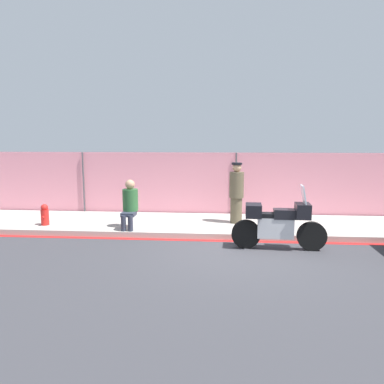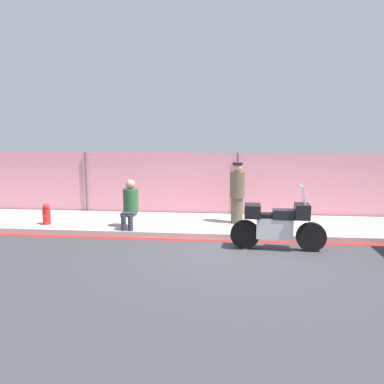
{
  "view_description": "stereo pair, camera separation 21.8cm",
  "coord_description": "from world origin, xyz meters",
  "px_view_note": "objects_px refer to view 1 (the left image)",
  "views": [
    {
      "loc": [
        -0.41,
        -8.38,
        2.56
      ],
      "look_at": [
        -1.22,
        1.34,
        1.15
      ],
      "focal_mm": 35.0,
      "sensor_mm": 36.0,
      "label": 1
    },
    {
      "loc": [
        -0.2,
        -8.36,
        2.56
      ],
      "look_at": [
        -1.22,
        1.34,
        1.15
      ],
      "focal_mm": 35.0,
      "sensor_mm": 36.0,
      "label": 2
    }
  ],
  "objects_px": {
    "motorcycle": "(278,223)",
    "person_seated_on_curb": "(130,202)",
    "officer_standing": "(236,192)",
    "fire_hydrant": "(45,215)"
  },
  "relations": [
    {
      "from": "motorcycle",
      "to": "person_seated_on_curb",
      "type": "distance_m",
      "value": 3.94
    },
    {
      "from": "motorcycle",
      "to": "officer_standing",
      "type": "relative_size",
      "value": 1.26
    },
    {
      "from": "officer_standing",
      "to": "person_seated_on_curb",
      "type": "relative_size",
      "value": 1.32
    },
    {
      "from": "motorcycle",
      "to": "fire_hydrant",
      "type": "bearing_deg",
      "value": 171.17
    },
    {
      "from": "fire_hydrant",
      "to": "officer_standing",
      "type": "bearing_deg",
      "value": 7.72
    },
    {
      "from": "officer_standing",
      "to": "fire_hydrant",
      "type": "relative_size",
      "value": 2.91
    },
    {
      "from": "officer_standing",
      "to": "person_seated_on_curb",
      "type": "height_order",
      "value": "officer_standing"
    },
    {
      "from": "motorcycle",
      "to": "fire_hydrant",
      "type": "xyz_separation_m",
      "value": [
        -6.22,
        1.29,
        -0.17
      ]
    },
    {
      "from": "officer_standing",
      "to": "fire_hydrant",
      "type": "xyz_separation_m",
      "value": [
        -5.33,
        -0.72,
        -0.59
      ]
    },
    {
      "from": "officer_standing",
      "to": "fire_hydrant",
      "type": "distance_m",
      "value": 5.41
    }
  ]
}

